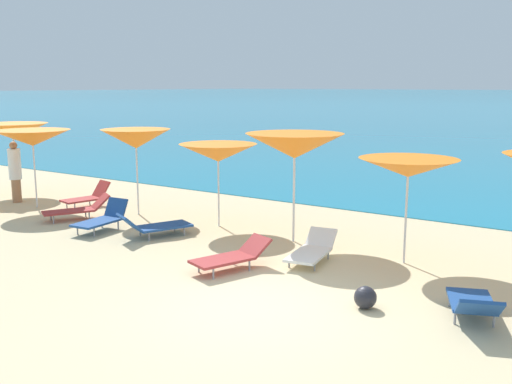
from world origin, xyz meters
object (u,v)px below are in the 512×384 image
(umbrella_3, at_px, (218,153))
(lounge_chair_5, at_px, (312,250))
(umbrella_0, at_px, (13,131))
(lounge_chair_8, at_px, (154,225))
(lounge_chair_3, at_px, (102,218))
(umbrella_1, at_px, (32,138))
(umbrella_4, at_px, (295,146))
(beach_ball, at_px, (365,297))
(lounge_chair_0, at_px, (232,256))
(lounge_chair_7, at_px, (78,209))
(beachgoer_0, at_px, (15,170))
(lounge_chair_1, at_px, (474,303))
(umbrella_5, at_px, (408,168))
(lounge_chair_9, at_px, (88,196))
(umbrella_2, at_px, (136,139))

(umbrella_3, height_order, lounge_chair_5, umbrella_3)
(umbrella_0, relative_size, lounge_chair_8, 1.32)
(umbrella_0, xyz_separation_m, lounge_chair_3, (6.07, -1.81, -1.68))
(umbrella_1, distance_m, lounge_chair_3, 4.05)
(umbrella_4, xyz_separation_m, beach_ball, (2.92, -2.78, -1.94))
(umbrella_1, relative_size, lounge_chair_0, 1.34)
(umbrella_4, bearing_deg, umbrella_0, 179.39)
(umbrella_1, height_order, lounge_chair_3, umbrella_1)
(lounge_chair_7, xyz_separation_m, beachgoer_0, (-3.30, 0.47, 0.67))
(beach_ball, bearing_deg, lounge_chair_1, 14.62)
(umbrella_1, xyz_separation_m, lounge_chair_8, (5.05, -0.54, -1.69))
(umbrella_5, bearing_deg, umbrella_3, 175.45)
(umbrella_0, xyz_separation_m, lounge_chair_7, (4.63, -1.37, -1.69))
(lounge_chair_0, relative_size, beach_ball, 4.62)
(umbrella_0, height_order, lounge_chair_3, umbrella_0)
(umbrella_1, height_order, lounge_chair_9, umbrella_1)
(beachgoer_0, bearing_deg, beach_ball, 5.71)
(umbrella_0, bearing_deg, umbrella_3, 0.71)
(lounge_chair_0, bearing_deg, umbrella_5, 61.12)
(umbrella_2, distance_m, umbrella_5, 7.43)
(lounge_chair_8, bearing_deg, lounge_chair_5, -150.69)
(umbrella_1, distance_m, lounge_chair_8, 5.35)
(umbrella_2, relative_size, lounge_chair_0, 1.39)
(umbrella_2, xyz_separation_m, lounge_chair_7, (-0.86, -1.31, -1.74))
(lounge_chair_8, relative_size, lounge_chair_9, 1.23)
(umbrella_2, xyz_separation_m, lounge_chair_9, (-1.91, -0.10, -1.72))
(lounge_chair_3, bearing_deg, umbrella_3, 38.37)
(umbrella_1, height_order, lounge_chair_7, umbrella_1)
(umbrella_3, relative_size, umbrella_4, 0.85)
(umbrella_3, height_order, beachgoer_0, umbrella_3)
(umbrella_0, height_order, lounge_chair_7, umbrella_0)
(umbrella_1, distance_m, umbrella_5, 10.48)
(lounge_chair_5, bearing_deg, umbrella_3, 149.42)
(umbrella_1, xyz_separation_m, lounge_chair_5, (8.91, -0.14, -1.74))
(lounge_chair_3, distance_m, lounge_chair_9, 2.99)
(lounge_chair_5, bearing_deg, umbrella_2, 159.86)
(umbrella_1, distance_m, umbrella_4, 7.92)
(lounge_chair_3, distance_m, lounge_chair_8, 1.46)
(lounge_chair_0, distance_m, lounge_chair_7, 5.88)
(umbrella_1, relative_size, lounge_chair_9, 1.55)
(lounge_chair_5, distance_m, beachgoer_0, 10.07)
(lounge_chair_0, bearing_deg, lounge_chair_8, -178.52)
(umbrella_2, xyz_separation_m, lounge_chair_5, (5.88, -1.11, -1.79))
(beach_ball, bearing_deg, lounge_chair_9, 164.23)
(beach_ball, bearing_deg, lounge_chair_5, 137.48)
(umbrella_0, distance_m, umbrella_4, 10.33)
(lounge_chair_0, bearing_deg, beach_ball, 11.99)
(beachgoer_0, bearing_deg, lounge_chair_0, 5.12)
(lounge_chair_9, bearing_deg, lounge_chair_0, -6.29)
(umbrella_1, bearing_deg, lounge_chair_5, -0.92)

